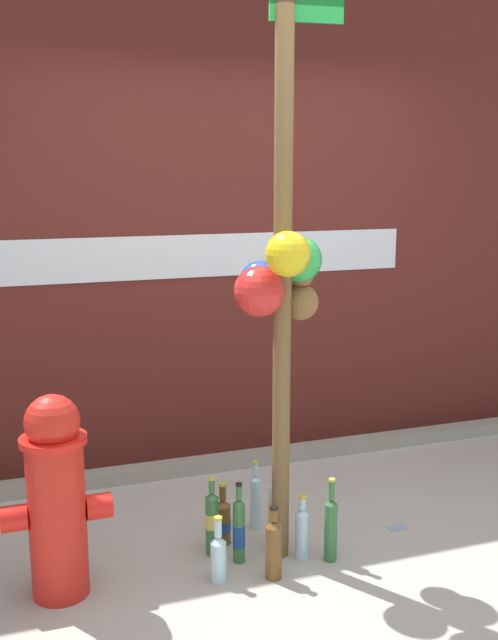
# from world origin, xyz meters

# --- Properties ---
(ground_plane) EXTENTS (14.00, 14.00, 0.00)m
(ground_plane) POSITION_xyz_m (0.00, 0.00, 0.00)
(ground_plane) COLOR #ADA899
(building_wall) EXTENTS (10.00, 0.21, 3.01)m
(building_wall) POSITION_xyz_m (-0.00, 1.64, 1.50)
(building_wall) COLOR #561E19
(building_wall) RESTS_ON ground_plane
(curb_strip) EXTENTS (8.00, 0.12, 0.08)m
(curb_strip) POSITION_xyz_m (0.00, 1.29, 0.04)
(curb_strip) COLOR gray
(curb_strip) RESTS_ON ground_plane
(memorial_post) EXTENTS (0.49, 0.40, 3.06)m
(memorial_post) POSITION_xyz_m (-0.16, 0.20, 1.65)
(memorial_post) COLOR brown
(memorial_post) RESTS_ON ground_plane
(fire_hydrant) EXTENTS (0.47, 0.28, 0.91)m
(fire_hydrant) POSITION_xyz_m (-1.19, 0.20, 0.46)
(fire_hydrant) COLOR red
(fire_hydrant) RESTS_ON ground_plane
(bottle_0) EXTENTS (0.08, 0.08, 0.41)m
(bottle_0) POSITION_xyz_m (-0.13, 0.32, 0.17)
(bottle_0) COLOR #B2DBEA
(bottle_0) RESTS_ON ground_plane
(bottle_1) EXTENTS (0.07, 0.07, 0.35)m
(bottle_1) POSITION_xyz_m (-0.26, 0.01, 0.15)
(bottle_1) COLOR brown
(bottle_1) RESTS_ON ground_plane
(bottle_2) EXTENTS (0.06, 0.06, 0.41)m
(bottle_2) POSITION_xyz_m (0.05, 0.07, 0.17)
(bottle_2) COLOR #337038
(bottle_2) RESTS_ON ground_plane
(bottle_3) EXTENTS (0.06, 0.06, 0.36)m
(bottle_3) POSITION_xyz_m (-0.18, 0.50, 0.15)
(bottle_3) COLOR #B2DBEA
(bottle_3) RESTS_ON ground_plane
(bottle_4) EXTENTS (0.08, 0.08, 0.32)m
(bottle_4) POSITION_xyz_m (-0.39, 0.39, 0.12)
(bottle_4) COLOR brown
(bottle_4) RESTS_ON ground_plane
(bottle_5) EXTENTS (0.07, 0.07, 0.31)m
(bottle_5) POSITION_xyz_m (-0.51, 0.07, 0.12)
(bottle_5) COLOR #B2DBEA
(bottle_5) RESTS_ON ground_plane
(bottle_6) EXTENTS (0.06, 0.06, 0.40)m
(bottle_6) POSITION_xyz_m (-0.37, 0.20, 0.16)
(bottle_6) COLOR #337038
(bottle_6) RESTS_ON ground_plane
(bottle_7) EXTENTS (0.07, 0.07, 0.40)m
(bottle_7) POSITION_xyz_m (-0.47, 0.31, 0.17)
(bottle_7) COLOR #337038
(bottle_7) RESTS_ON ground_plane
(bottle_8) EXTENTS (0.07, 0.07, 0.32)m
(bottle_8) POSITION_xyz_m (-0.07, 0.14, 0.14)
(bottle_8) COLOR #B2DBEA
(bottle_8) RESTS_ON ground_plane
(litter_1) EXTENTS (0.11, 0.06, 0.01)m
(litter_1) POSITION_xyz_m (0.52, 0.25, 0.00)
(litter_1) COLOR #8C99B2
(litter_1) RESTS_ON ground_plane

